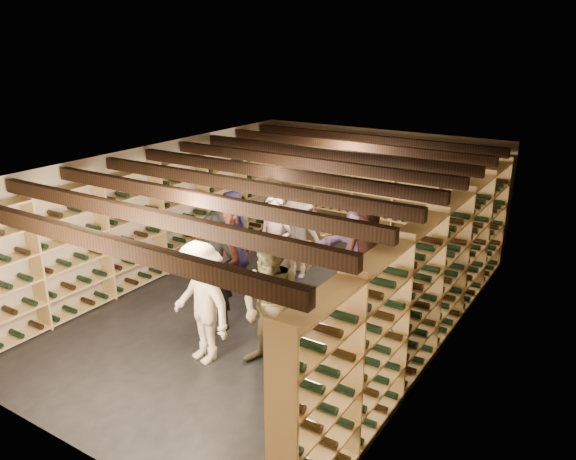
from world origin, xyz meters
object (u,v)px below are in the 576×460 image
Objects in this scene: person_5 at (227,244)px; person_12 at (395,275)px; person_3 at (201,303)px; person_9 at (297,237)px; person_7 at (275,246)px; person_8 at (368,259)px; person_11 at (357,250)px; person_1 at (215,271)px; crate_stack_left at (317,236)px; crate_stack_right at (297,255)px; person_2 at (272,306)px; crate_loose at (360,270)px; person_4 at (370,327)px; person_6 at (233,231)px.

person_5 is 3.08m from person_12.
person_3 is 1.11× the size of person_9.
person_7 reaches higher than person_8.
person_7 is 2.07m from person_12.
person_7 is at bearing 110.38° from person_3.
person_8 is 0.62m from person_11.
person_1 reaches higher than person_3.
person_12 is (2.39, -1.80, 0.35)m from crate_stack_left.
person_7 reaches higher than crate_stack_right.
crate_stack_left is at bearing 86.52° from person_9.
person_2 reaches higher than crate_stack_left.
person_9 is at bearing 89.67° from person_1.
crate_stack_right is 0.38× the size of person_5.
person_7 reaches higher than crate_loose.
person_3 is (0.63, -4.24, 0.43)m from crate_stack_left.
person_4 is at bearing -0.86° from person_1.
person_5 is (-2.25, 1.90, -0.19)m from person_2.
person_2 is at bearing -68.14° from crate_stack_left.
person_1 is 1.19× the size of person_6.
person_7 reaches higher than crate_stack_left.
person_3 is 1.16× the size of person_5.
person_5 is at bearing -169.22° from person_11.
person_1 is 0.93m from person_3.
person_5 is 0.96× the size of person_12.
person_4 is at bearing -58.42° from person_9.
person_11 is (0.83, 3.06, -0.07)m from person_3.
person_2 reaches higher than crate_loose.
person_7 is 1.57m from person_8.
person_4 is 1.00× the size of person_6.
crate_stack_left is 0.55× the size of person_4.
person_5 is at bearing 122.82° from person_1.
person_9 reaches higher than person_6.
crate_stack_left is 0.49× the size of person_3.
person_2 is 1.20× the size of person_6.
person_2 is 3.56m from person_6.
person_4 is 2.63m from person_11.
crate_loose is 2.51m from person_6.
person_2 is at bearing -63.53° from crate_stack_right.
person_7 is 0.89m from person_9.
person_12 is (2.19, 1.62, -0.15)m from person_1.
person_9 is 2.25m from person_12.
person_2 reaches higher than person_9.
person_12 reaches higher than crate_stack_right.
person_2 is (0.40, -3.54, 0.84)m from crate_loose.
crate_stack_right is at bearing -90.77° from crate_stack_left.
person_2 is at bearing -57.04° from person_7.
crate_loose is 0.32× the size of person_12.
person_7 is at bearing -154.28° from person_11.
person_6 is (-1.62, 2.78, -0.09)m from person_3.
person_4 is 1.00× the size of person_9.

